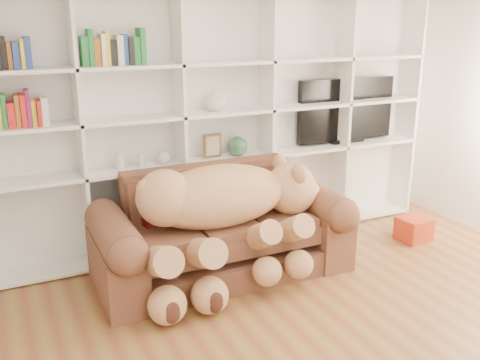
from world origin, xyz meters
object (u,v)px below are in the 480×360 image
gift_box (414,229)px  tv (346,111)px  teddy_bear (224,210)px  sofa (222,236)px

gift_box → tv: (-0.29, 0.84, 1.08)m
teddy_bear → gift_box: teddy_bear is taller
gift_box → sofa: bearing=175.3°
teddy_bear → tv: (1.78, 0.85, 0.55)m
teddy_bear → tv: tv is taller
sofa → teddy_bear: (-0.05, -0.18, 0.30)m
teddy_bear → gift_box: bearing=6.8°
sofa → gift_box: (2.02, -0.17, -0.22)m
gift_box → tv: size_ratio=0.25×
gift_box → tv: 1.40m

